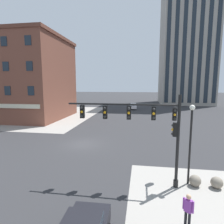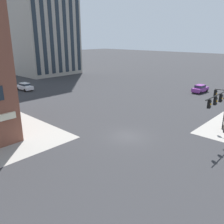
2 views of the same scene
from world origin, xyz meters
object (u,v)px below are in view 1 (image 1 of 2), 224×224
(street_lamp_corner_near, at_px, (191,135))
(bollard_sphere_curb_a, at_px, (195,181))
(traffic_signal_main, at_px, (148,125))
(pedestrian_by_lamp, at_px, (188,209))
(bollard_sphere_curb_b, at_px, (217,183))
(car_main_northbound_near, at_px, (133,106))

(street_lamp_corner_near, bearing_deg, bollard_sphere_curb_a, -33.85)
(traffic_signal_main, height_order, pedestrian_by_lamp, traffic_signal_main)
(traffic_signal_main, height_order, bollard_sphere_curb_b, traffic_signal_main)
(bollard_sphere_curb_b, height_order, car_main_northbound_near, car_main_northbound_near)
(bollard_sphere_curb_a, height_order, street_lamp_corner_near, street_lamp_corner_near)
(bollard_sphere_curb_b, xyz_separation_m, street_lamp_corner_near, (-1.75, 0.31, 3.08))
(traffic_signal_main, bearing_deg, bollard_sphere_curb_b, 1.34)
(bollard_sphere_curb_a, distance_m, street_lamp_corner_near, 3.11)
(bollard_sphere_curb_a, distance_m, bollard_sphere_curb_b, 1.36)
(traffic_signal_main, bearing_deg, pedestrian_by_lamp, -65.63)
(car_main_northbound_near, bearing_deg, traffic_signal_main, -86.10)
(bollard_sphere_curb_b, bearing_deg, street_lamp_corner_near, 170.03)
(traffic_signal_main, height_order, street_lamp_corner_near, traffic_signal_main)
(bollard_sphere_curb_b, height_order, pedestrian_by_lamp, pedestrian_by_lamp)
(pedestrian_by_lamp, xyz_separation_m, car_main_northbound_near, (-4.58, 44.77, -0.10))
(car_main_northbound_near, bearing_deg, pedestrian_by_lamp, -84.16)
(bollard_sphere_curb_b, distance_m, car_main_northbound_near, 41.35)
(bollard_sphere_curb_a, bearing_deg, street_lamp_corner_near, 146.15)
(pedestrian_by_lamp, bearing_deg, car_main_northbound_near, 95.84)
(traffic_signal_main, relative_size, street_lamp_corner_near, 1.36)
(bollard_sphere_curb_a, xyz_separation_m, pedestrian_by_lamp, (-1.43, -4.13, 0.63))
(bollard_sphere_curb_b, relative_size, car_main_northbound_near, 0.17)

